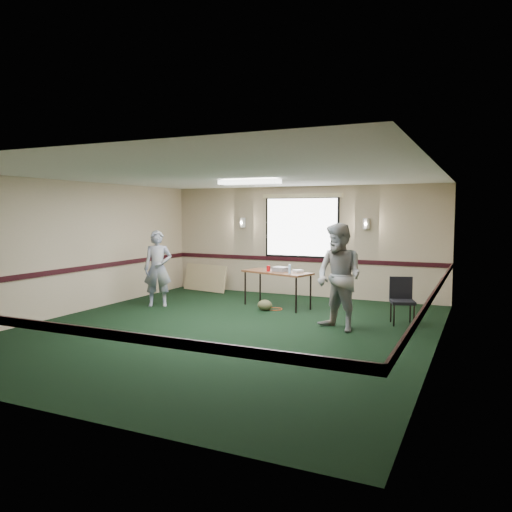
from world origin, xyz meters
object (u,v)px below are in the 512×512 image
at_px(projector, 281,269).
at_px(conference_chair, 402,297).
at_px(person_left, 158,268).
at_px(person_right, 339,277).
at_px(folding_table, 277,274).

height_order(projector, conference_chair, projector).
xyz_separation_m(projector, conference_chair, (2.64, -0.55, -0.33)).
relative_size(person_left, person_right, 0.89).
distance_m(projector, person_left, 2.70).
relative_size(projector, person_left, 0.18).
relative_size(projector, person_right, 0.16).
bearing_deg(person_right, conference_chair, 75.65).
distance_m(folding_table, person_left, 2.62).
height_order(person_left, person_right, person_right).
bearing_deg(projector, person_right, -27.24).
bearing_deg(folding_table, person_left, -140.34).
bearing_deg(person_right, projector, 165.61).
height_order(conference_chair, person_left, person_left).
bearing_deg(folding_table, projector, 34.15).
bearing_deg(person_left, folding_table, -8.03).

